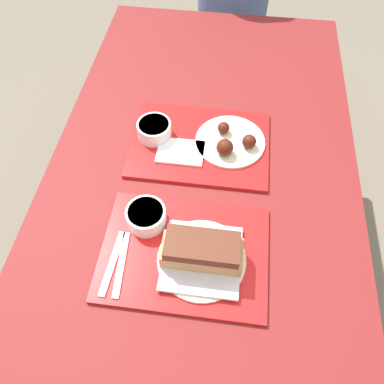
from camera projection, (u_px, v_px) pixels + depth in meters
name	position (u px, v px, depth m)	size (l,w,h in m)	color
ground_plane	(196.00, 290.00, 1.64)	(12.00, 12.00, 0.00)	#706656
picnic_table	(198.00, 212.00, 1.10)	(0.90, 1.83, 0.74)	maroon
picnic_bench_far	(223.00, 58.00, 1.97)	(0.85, 0.28, 0.43)	maroon
tray_near	(184.00, 253.00, 0.93)	(0.41, 0.30, 0.01)	red
tray_far	(200.00, 144.00, 1.13)	(0.41, 0.30, 0.01)	red
bowl_coleslaw_near	(146.00, 216.00, 0.95)	(0.10, 0.10, 0.05)	silver
brisket_sandwich_plate	(202.00, 254.00, 0.88)	(0.22, 0.22, 0.09)	beige
plastic_fork_near	(112.00, 263.00, 0.90)	(0.03, 0.17, 0.00)	white
plastic_knife_near	(121.00, 264.00, 0.90)	(0.03, 0.17, 0.00)	white
bowl_coleslaw_far	(154.00, 129.00, 1.12)	(0.10, 0.10, 0.05)	silver
wings_plate_far	(231.00, 141.00, 1.11)	(0.21, 0.21, 0.06)	beige
napkin_far	(181.00, 152.00, 1.10)	(0.14, 0.10, 0.01)	white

